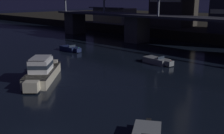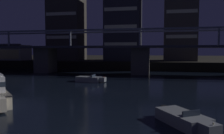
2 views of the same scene
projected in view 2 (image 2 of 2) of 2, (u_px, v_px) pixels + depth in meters
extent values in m
cube|color=black|center=(149.00, 60.00, 94.35)|extent=(240.00, 80.00, 2.20)
cube|color=#4C4944|center=(46.00, 60.00, 51.62)|extent=(3.60, 4.40, 5.55)
cube|color=#4C4944|center=(141.00, 61.00, 47.31)|extent=(3.60, 4.40, 5.55)
cube|color=#33333D|center=(141.00, 47.00, 47.09)|extent=(93.08, 6.40, 0.45)
cube|color=slate|center=(140.00, 29.00, 44.01)|extent=(93.08, 0.36, 0.36)
cube|color=slate|center=(142.00, 32.00, 49.68)|extent=(93.08, 0.36, 0.36)
cube|color=slate|center=(9.00, 39.00, 49.88)|extent=(0.30, 0.30, 3.20)
cube|color=slate|center=(70.00, 38.00, 47.00)|extent=(0.30, 0.30, 3.20)
cube|color=slate|center=(140.00, 37.00, 44.13)|extent=(0.30, 0.30, 3.20)
cube|color=slate|center=(219.00, 36.00, 41.25)|extent=(0.30, 0.30, 3.20)
cube|color=#38332D|center=(67.00, 5.00, 67.91)|extent=(9.88, 8.47, 33.25)
cube|color=beige|center=(61.00, 37.00, 64.44)|extent=(9.09, 0.10, 0.90)
cube|color=beige|center=(61.00, 14.00, 63.96)|extent=(9.09, 0.10, 0.90)
cube|color=#282833|center=(124.00, 21.00, 63.64)|extent=(9.17, 13.16, 22.29)
cube|color=beige|center=(120.00, 44.00, 57.64)|extent=(8.44, 0.10, 0.90)
cube|color=beige|center=(120.00, 27.00, 57.32)|extent=(8.44, 0.10, 0.90)
cube|color=beige|center=(120.00, 9.00, 57.00)|extent=(8.44, 0.10, 0.90)
cube|color=#423D38|center=(180.00, 2.00, 61.87)|extent=(8.36, 9.67, 32.12)
cube|color=beige|center=(181.00, 36.00, 57.78)|extent=(7.69, 0.10, 0.90)
cube|color=beige|center=(182.00, 11.00, 57.32)|extent=(7.69, 0.10, 0.90)
cube|color=#B2AD9E|center=(8.00, 53.00, 66.89)|extent=(12.00, 6.00, 4.40)
cube|color=#EAD88C|center=(1.00, 54.00, 63.94)|extent=(11.20, 0.10, 2.64)
cube|color=#4C4C51|center=(0.00, 44.00, 63.21)|extent=(12.40, 1.60, 0.30)
cube|color=gray|center=(89.00, 79.00, 35.89)|extent=(4.12, 2.31, 0.80)
cube|color=gray|center=(103.00, 79.00, 35.10)|extent=(1.03, 1.10, 0.70)
cube|color=#283342|center=(93.00, 76.00, 35.57)|extent=(0.28, 1.35, 0.36)
cube|color=#262628|center=(92.00, 76.00, 35.66)|extent=(0.47, 0.61, 0.24)
cube|color=black|center=(77.00, 78.00, 36.59)|extent=(0.41, 0.41, 0.60)
sphere|color=red|center=(104.00, 77.00, 34.98)|extent=(0.12, 0.12, 0.12)
cube|color=gray|center=(182.00, 119.00, 14.99)|extent=(3.61, 4.27, 0.80)
cube|color=gray|center=(210.00, 130.00, 12.74)|extent=(1.32, 1.29, 0.70)
cube|color=#283342|center=(191.00, 113.00, 14.15)|extent=(1.19, 0.81, 0.36)
cube|color=#262628|center=(188.00, 113.00, 14.39)|extent=(0.69, 0.64, 0.24)
cube|color=black|center=(164.00, 109.00, 16.99)|extent=(0.50, 0.50, 0.60)
sphere|color=beige|center=(213.00, 124.00, 12.48)|extent=(0.12, 0.12, 0.12)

